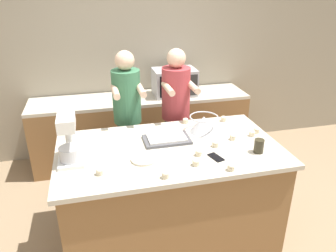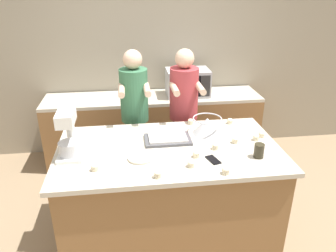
% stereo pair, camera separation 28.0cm
% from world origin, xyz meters
% --- Properties ---
extents(ground_plane, '(16.00, 16.00, 0.00)m').
position_xyz_m(ground_plane, '(0.00, 0.00, 0.00)').
color(ground_plane, '#937A5B').
extents(back_wall, '(10.00, 0.06, 2.70)m').
position_xyz_m(back_wall, '(0.00, 1.90, 1.35)').
color(back_wall, gray).
rests_on(back_wall, ground_plane).
extents(island_counter, '(1.92, 1.09, 0.95)m').
position_xyz_m(island_counter, '(0.00, 0.00, 0.48)').
color(island_counter, olive).
rests_on(island_counter, ground_plane).
extents(back_counter, '(2.80, 0.60, 0.88)m').
position_xyz_m(back_counter, '(0.00, 1.55, 0.44)').
color(back_counter, olive).
rests_on(back_counter, ground_plane).
extents(person_left, '(0.31, 0.49, 1.64)m').
position_xyz_m(person_left, '(-0.26, 0.79, 0.88)').
color(person_left, '#232328').
rests_on(person_left, ground_plane).
extents(person_right, '(0.32, 0.49, 1.64)m').
position_xyz_m(person_right, '(0.27, 0.79, 0.87)').
color(person_right, '#33384C').
rests_on(person_right, ground_plane).
extents(stand_mixer, '(0.20, 0.30, 0.40)m').
position_xyz_m(stand_mixer, '(-0.82, -0.03, 1.12)').
color(stand_mixer, white).
rests_on(stand_mixer, island_counter).
extents(mixing_bowl, '(0.27, 0.27, 0.16)m').
position_xyz_m(mixing_bowl, '(0.39, 0.24, 1.03)').
color(mixing_bowl, '#BCBCC1').
rests_on(mixing_bowl, island_counter).
extents(baking_tray, '(0.41, 0.26, 0.04)m').
position_xyz_m(baking_tray, '(0.01, 0.13, 0.96)').
color(baking_tray, '#4C4C51').
rests_on(baking_tray, island_counter).
extents(microwave_oven, '(0.55, 0.37, 0.34)m').
position_xyz_m(microwave_oven, '(0.45, 1.55, 1.05)').
color(microwave_oven, '#B7B7BC').
rests_on(microwave_oven, back_counter).
extents(cell_phone, '(0.11, 0.16, 0.01)m').
position_xyz_m(cell_phone, '(0.32, -0.26, 0.95)').
color(cell_phone, black).
rests_on(cell_phone, island_counter).
extents(drinking_glass, '(0.08, 0.08, 0.12)m').
position_xyz_m(drinking_glass, '(0.70, -0.26, 1.00)').
color(drinking_glass, '#332D1E').
rests_on(drinking_glass, island_counter).
extents(small_plate, '(0.20, 0.20, 0.02)m').
position_xyz_m(small_plate, '(-0.25, -0.16, 0.96)').
color(small_plate, beige).
rests_on(small_plate, island_counter).
extents(cupcake_0, '(0.06, 0.06, 0.06)m').
position_xyz_m(cupcake_0, '(0.20, -0.19, 0.97)').
color(cupcake_0, beige).
rests_on(cupcake_0, island_counter).
extents(cupcake_1, '(0.06, 0.06, 0.06)m').
position_xyz_m(cupcake_1, '(0.80, 0.04, 0.97)').
color(cupcake_1, beige).
rests_on(cupcake_1, island_counter).
extents(cupcake_2, '(0.06, 0.06, 0.06)m').
position_xyz_m(cupcake_2, '(0.59, 0.01, 0.97)').
color(cupcake_2, beige).
rests_on(cupcake_2, island_counter).
extents(cupcake_3, '(0.06, 0.06, 0.06)m').
position_xyz_m(cupcake_3, '(0.28, 0.47, 0.97)').
color(cupcake_3, beige).
rests_on(cupcake_3, island_counter).
extents(cupcake_4, '(0.06, 0.06, 0.06)m').
position_xyz_m(cupcake_4, '(0.37, -0.47, 0.97)').
color(cupcake_4, beige).
rests_on(cupcake_4, island_counter).
extents(cupcake_5, '(0.06, 0.06, 0.06)m').
position_xyz_m(cupcake_5, '(0.39, -0.08, 0.97)').
color(cupcake_5, beige).
rests_on(cupcake_5, island_counter).
extents(cupcake_6, '(0.06, 0.06, 0.06)m').
position_xyz_m(cupcake_6, '(0.13, -0.34, 0.97)').
color(cupcake_6, beige).
rests_on(cupcake_6, island_counter).
extents(cupcake_7, '(0.06, 0.06, 0.06)m').
position_xyz_m(cupcake_7, '(0.68, 0.43, 0.97)').
color(cupcake_7, beige).
rests_on(cupcake_7, island_counter).
extents(cupcake_8, '(0.06, 0.06, 0.06)m').
position_xyz_m(cupcake_8, '(0.87, 0.09, 0.97)').
color(cupcake_8, beige).
rests_on(cupcake_8, island_counter).
extents(cupcake_9, '(0.06, 0.06, 0.06)m').
position_xyz_m(cupcake_9, '(-0.61, -0.29, 0.97)').
color(cupcake_9, beige).
rests_on(cupcake_9, island_counter).
extents(cupcake_10, '(0.06, 0.06, 0.06)m').
position_xyz_m(cupcake_10, '(-0.14, -0.45, 0.97)').
color(cupcake_10, beige).
rests_on(cupcake_10, island_counter).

